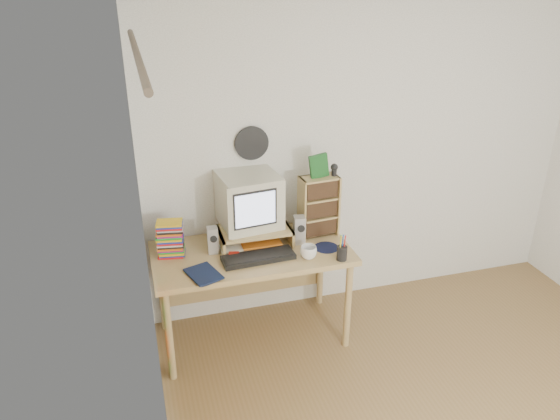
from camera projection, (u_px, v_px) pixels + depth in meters
back_wall at (368, 154)px, 4.24m from camera, size 3.50×0.00×3.50m
left_wall at (157, 325)px, 2.28m from camera, size 0.00×3.50×3.50m
curtain at (160, 284)px, 2.75m from camera, size 0.00×2.20×2.20m
wall_disc at (252, 143)px, 3.92m from camera, size 0.25×0.02×0.25m
desk at (250, 263)px, 3.98m from camera, size 1.40×0.70×0.75m
monitor_riser at (255, 232)px, 3.93m from camera, size 0.52×0.30×0.12m
crt_monitor at (250, 202)px, 3.88m from camera, size 0.45×0.45×0.38m
speaker_left at (213, 240)px, 3.81m from camera, size 0.08×0.08×0.20m
speaker_right at (299, 230)px, 3.94m from camera, size 0.09×0.09×0.21m
keyboard at (258, 257)px, 3.75m from camera, size 0.51×0.19×0.03m
dvd_stack at (171, 240)px, 3.76m from camera, size 0.19×0.15×0.25m
cd_rack at (319, 206)px, 4.01m from camera, size 0.29×0.17×0.46m
mug at (308, 252)px, 3.76m from camera, size 0.13×0.13×0.09m
diary at (191, 277)px, 3.52m from camera, size 0.26×0.23×0.04m
mousepad at (326, 247)px, 3.91m from camera, size 0.21×0.21×0.00m
pen_cup at (342, 251)px, 3.73m from camera, size 0.07×0.07×0.14m
papers at (248, 242)px, 3.94m from camera, size 0.33×0.24×0.04m
red_box at (234, 255)px, 3.78m from camera, size 0.08×0.06×0.04m
game_box at (319, 166)px, 3.87m from camera, size 0.14×0.04×0.17m
webcam at (334, 170)px, 3.92m from camera, size 0.06×0.06×0.09m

